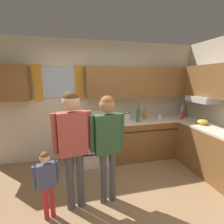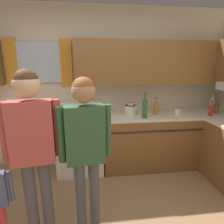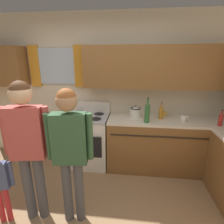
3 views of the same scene
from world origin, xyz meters
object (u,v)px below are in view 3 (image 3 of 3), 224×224
Objects in this scene: bottle_oil_amber at (161,113)px; adult_holding_child at (27,138)px; bottle_wine_green at (147,113)px; mug_ceramic_white at (184,118)px; stovetop_kettle at (136,112)px; bottle_sauce_red at (221,120)px; mug_mustard_yellow at (163,114)px; stove_oven at (89,139)px; adult_in_plaid at (70,144)px.

bottle_oil_amber is 1.98m from adult_holding_child.
mug_ceramic_white is (0.58, 0.12, -0.10)m from bottle_wine_green.
bottle_sauce_red is at bearing -11.56° from stovetop_kettle.
bottle_sauce_red is 1.26m from stovetop_kettle.
adult_holding_child is at bearing -142.69° from bottle_wine_green.
bottle_oil_amber is at bearing -114.49° from mug_mustard_yellow.
stovetop_kettle is (-0.17, 0.23, -0.06)m from bottle_wine_green.
bottle_wine_green is at bearing -11.39° from stove_oven.
stovetop_kettle is (-0.40, 0.05, -0.01)m from bottle_oil_amber.
bottle_wine_green is at bearing 37.31° from adult_holding_child.
bottle_sauce_red is 0.84m from mug_mustard_yellow.
bottle_wine_green reaches higher than stove_oven.
stove_oven is 8.76× the size of mug_ceramic_white.
adult_in_plaid reaches higher than bottle_wine_green.
adult_holding_child is (-1.17, -1.25, 0.04)m from stovetop_kettle.
mug_ceramic_white is 0.08× the size of adult_in_plaid.
bottle_oil_amber is (1.23, -0.01, 0.54)m from stove_oven.
adult_holding_child is (-1.34, -1.02, -0.01)m from bottle_wine_green.
adult_in_plaid is (-1.94, -0.99, 0.00)m from bottle_sauce_red.
stove_oven reaches higher than mug_mustard_yellow.
stove_oven is 1.34m from bottle_oil_amber.
mug_ceramic_white is 2.24m from adult_holding_child.
bottle_wine_green is 3.28× the size of mug_mustard_yellow.
bottle_oil_amber is 0.18m from mug_mustard_yellow.
adult_in_plaid is at bearing -130.84° from bottle_wine_green.
bottle_wine_green is (0.99, -0.20, 0.58)m from stove_oven.
stovetop_kettle reaches higher than mug_mustard_yellow.
stove_oven is 0.98m from stovetop_kettle.
bottle_wine_green is 1.68m from adult_holding_child.
stove_oven is 2.13m from bottle_sauce_red.
bottle_oil_amber is 2.28× the size of mug_ceramic_white.
bottle_oil_amber reaches higher than mug_ceramic_white.
mug_mustard_yellow is at bearing 48.85° from adult_in_plaid.
mug_ceramic_white is 0.76m from stovetop_kettle.
bottle_sauce_red is at bearing -16.42° from mug_ceramic_white.
stove_oven is 4.48× the size of bottle_sauce_red.
bottle_sauce_red is at bearing 27.15° from adult_in_plaid.
adult_holding_child is 1.04× the size of adult_in_plaid.
mug_mustard_yellow is (1.30, 0.14, 0.48)m from stove_oven.
stove_oven is at bearing 168.61° from bottle_wine_green.
bottle_wine_green is at bearing -168.03° from mug_ceramic_white.
bottle_sauce_red is 2.18m from adult_in_plaid.
bottle_wine_green is 0.25× the size of adult_in_plaid.
bottle_oil_amber is at bearing 37.45° from adult_holding_child.
stovetop_kettle is 0.17× the size of adult_in_plaid.
adult_holding_child reaches higher than adult_in_plaid.
bottle_oil_amber is 0.41m from stovetop_kettle.
adult_holding_child is (-1.57, -1.21, 0.03)m from bottle_oil_amber.
bottle_wine_green reaches higher than stovetop_kettle.
adult_holding_child is (-1.64, -1.36, 0.09)m from mug_mustard_yellow.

